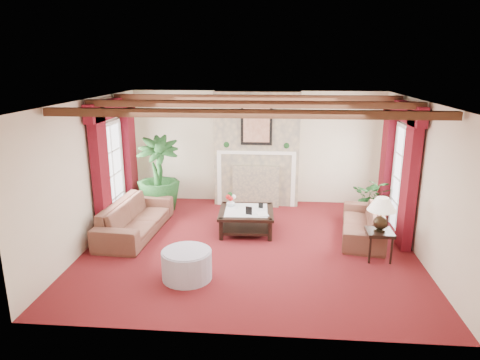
# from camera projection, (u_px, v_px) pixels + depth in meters

# --- Properties ---
(floor) EXTENTS (6.00, 6.00, 0.00)m
(floor) POSITION_uv_depth(u_px,v_px,m) (250.00, 245.00, 8.07)
(floor) COLOR #4D0D14
(floor) RESTS_ON ground
(ceiling) EXTENTS (6.00, 6.00, 0.00)m
(ceiling) POSITION_uv_depth(u_px,v_px,m) (251.00, 101.00, 7.36)
(ceiling) COLOR white
(ceiling) RESTS_ON floor
(back_wall) EXTENTS (6.00, 0.02, 2.70)m
(back_wall) POSITION_uv_depth(u_px,v_px,m) (257.00, 147.00, 10.36)
(back_wall) COLOR beige
(back_wall) RESTS_ON ground
(left_wall) EXTENTS (0.02, 5.50, 2.70)m
(left_wall) POSITION_uv_depth(u_px,v_px,m) (90.00, 173.00, 7.96)
(left_wall) COLOR beige
(left_wall) RESTS_ON ground
(right_wall) EXTENTS (0.02, 5.50, 2.70)m
(right_wall) POSITION_uv_depth(u_px,v_px,m) (421.00, 180.00, 7.47)
(right_wall) COLOR beige
(right_wall) RESTS_ON ground
(ceiling_beams) EXTENTS (6.00, 3.00, 0.12)m
(ceiling_beams) POSITION_uv_depth(u_px,v_px,m) (251.00, 104.00, 7.37)
(ceiling_beams) COLOR #381E11
(ceiling_beams) RESTS_ON ceiling
(fireplace) EXTENTS (2.00, 0.52, 2.70)m
(fireplace) POSITION_uv_depth(u_px,v_px,m) (257.00, 91.00, 9.81)
(fireplace) COLOR tan
(fireplace) RESTS_ON ground
(french_door_left) EXTENTS (0.10, 1.10, 2.16)m
(french_door_left) POSITION_uv_depth(u_px,v_px,m) (108.00, 124.00, 8.71)
(french_door_left) COLOR white
(french_door_left) RESTS_ON ground
(french_door_right) EXTENTS (0.10, 1.10, 2.16)m
(french_door_right) POSITION_uv_depth(u_px,v_px,m) (407.00, 127.00, 8.23)
(french_door_right) COLOR white
(french_door_right) RESTS_ON ground
(curtains_left) EXTENTS (0.20, 2.40, 2.55)m
(curtains_left) POSITION_uv_depth(u_px,v_px,m) (112.00, 103.00, 8.59)
(curtains_left) COLOR #550B11
(curtains_left) RESTS_ON ground
(curtains_right) EXTENTS (0.20, 2.40, 2.55)m
(curtains_right) POSITION_uv_depth(u_px,v_px,m) (404.00, 105.00, 8.13)
(curtains_right) COLOR #550B11
(curtains_right) RESTS_ON ground
(sofa_left) EXTENTS (2.34, 0.95, 0.88)m
(sofa_left) POSITION_uv_depth(u_px,v_px,m) (135.00, 212.00, 8.54)
(sofa_left) COLOR #3C101C
(sofa_left) RESTS_ON ground
(sofa_right) EXTENTS (2.15, 1.19, 0.77)m
(sofa_right) POSITION_uv_depth(u_px,v_px,m) (363.00, 218.00, 8.41)
(sofa_right) COLOR #3C101C
(sofa_right) RESTS_ON ground
(potted_palm) EXTENTS (1.83, 2.22, 0.97)m
(potted_palm) POSITION_uv_depth(u_px,v_px,m) (159.00, 190.00, 9.87)
(potted_palm) COLOR black
(potted_palm) RESTS_ON ground
(small_plant) EXTENTS (1.55, 1.57, 0.73)m
(small_plant) POSITION_uv_depth(u_px,v_px,m) (373.00, 203.00, 9.37)
(small_plant) COLOR black
(small_plant) RESTS_ON ground
(coffee_table) EXTENTS (1.13, 1.13, 0.45)m
(coffee_table) POSITION_uv_depth(u_px,v_px,m) (246.00, 221.00, 8.71)
(coffee_table) COLOR black
(coffee_table) RESTS_ON ground
(side_table) EXTENTS (0.47, 0.47, 0.53)m
(side_table) POSITION_uv_depth(u_px,v_px,m) (378.00, 245.00, 7.45)
(side_table) COLOR black
(side_table) RESTS_ON ground
(ottoman) EXTENTS (0.80, 0.80, 0.47)m
(ottoman) POSITION_uv_depth(u_px,v_px,m) (187.00, 265.00, 6.79)
(ottoman) COLOR #A1A0B5
(ottoman) RESTS_ON ground
(table_lamp) EXTENTS (0.49, 0.49, 0.62)m
(table_lamp) POSITION_uv_depth(u_px,v_px,m) (381.00, 214.00, 7.30)
(table_lamp) COLOR black
(table_lamp) RESTS_ON side_table
(flower_vase) EXTENTS (0.23, 0.23, 0.17)m
(flower_vase) POSITION_uv_depth(u_px,v_px,m) (231.00, 203.00, 8.87)
(flower_vase) COLOR silver
(flower_vase) RESTS_ON coffee_table
(book) EXTENTS (0.22, 0.13, 0.29)m
(book) POSITION_uv_depth(u_px,v_px,m) (257.00, 208.00, 8.34)
(book) COLOR black
(book) RESTS_ON coffee_table
(photo_frame_a) EXTENTS (0.13, 0.06, 0.17)m
(photo_frame_a) POSITION_uv_depth(u_px,v_px,m) (249.00, 211.00, 8.37)
(photo_frame_a) COLOR black
(photo_frame_a) RESTS_ON coffee_table
(photo_frame_b) EXTENTS (0.10, 0.05, 0.13)m
(photo_frame_b) POSITION_uv_depth(u_px,v_px,m) (261.00, 206.00, 8.75)
(photo_frame_b) COLOR black
(photo_frame_b) RESTS_ON coffee_table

